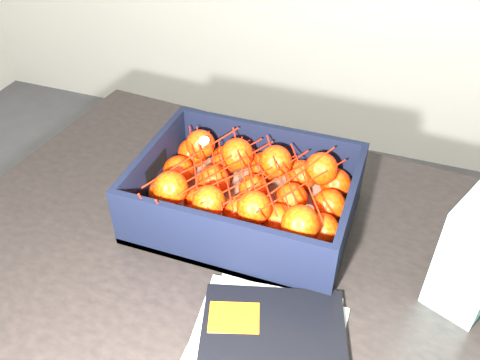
% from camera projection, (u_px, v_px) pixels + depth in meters
% --- Properties ---
extents(table, '(1.26, 0.90, 0.75)m').
position_uv_depth(table, '(270.00, 305.00, 0.92)').
color(table, black).
rests_on(table, ground).
extents(produce_crate, '(0.38, 0.29, 0.12)m').
position_uv_depth(produce_crate, '(246.00, 201.00, 0.93)').
color(produce_crate, brown).
rests_on(produce_crate, table).
extents(clementine_heap, '(0.36, 0.27, 0.11)m').
position_uv_depth(clementine_heap, '(246.00, 194.00, 0.92)').
color(clementine_heap, red).
rests_on(clementine_heap, produce_crate).
extents(mesh_net, '(0.31, 0.25, 0.09)m').
position_uv_depth(mesh_net, '(242.00, 174.00, 0.88)').
color(mesh_net, red).
rests_on(mesh_net, clementine_heap).
extents(retail_carton, '(0.13, 0.15, 0.19)m').
position_uv_depth(retail_carton, '(477.00, 252.00, 0.76)').
color(retail_carton, white).
rests_on(retail_carton, table).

